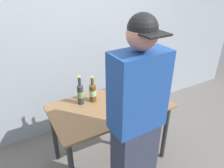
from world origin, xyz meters
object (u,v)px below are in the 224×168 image
at_px(laptop, 129,91).
at_px(person_figure, 136,129).
at_px(beer_bottle_amber, 80,93).
at_px(beer_bottle_green, 93,92).

xyz_separation_m(laptop, person_figure, (-0.39, -0.69, 0.11)).
relative_size(beer_bottle_amber, person_figure, 0.18).
bearing_deg(laptop, beer_bottle_green, 168.05).
distance_m(laptop, beer_bottle_amber, 0.57).
bearing_deg(person_figure, laptop, 60.28).
bearing_deg(laptop, person_figure, -119.72).
bearing_deg(laptop, beer_bottle_amber, 169.20).
bearing_deg(beer_bottle_amber, person_figure, -78.90).
xyz_separation_m(laptop, beer_bottle_amber, (-0.55, 0.11, 0.08)).
distance_m(laptop, person_figure, 0.80).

